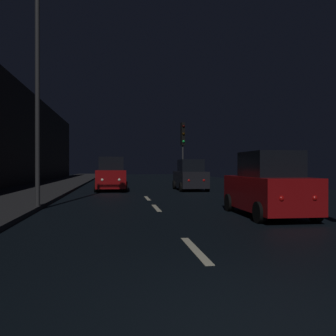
{
  "coord_description": "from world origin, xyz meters",
  "views": [
    {
      "loc": [
        -1.42,
        -3.64,
        1.54
      ],
      "look_at": [
        1.8,
        19.79,
        1.43
      ],
      "focal_mm": 39.45,
      "sensor_mm": 36.0,
      "label": 1
    }
  ],
  "objects": [
    {
      "name": "car_parked_right_near",
      "position": [
        3.2,
        7.2,
        0.91
      ],
      "size": [
        1.83,
        3.96,
        1.99
      ],
      "rotation": [
        0.0,
        0.0,
        1.57
      ],
      "color": "maroon",
      "rests_on": "ground"
    },
    {
      "name": "traffic_light_far_right",
      "position": [
        4.01,
        26.69,
        3.8
      ],
      "size": [
        0.36,
        0.48,
        5.19
      ],
      "rotation": [
        0.0,
        0.0,
        -1.41
      ],
      "color": "#38383A",
      "rests_on": "ground"
    },
    {
      "name": "car_parked_right_far",
      "position": [
        3.2,
        19.55,
        0.9
      ],
      "size": [
        1.81,
        3.92,
        1.97
      ],
      "rotation": [
        0.0,
        0.0,
        1.57
      ],
      "color": "black",
      "rests_on": "ground"
    },
    {
      "name": "lane_centerline",
      "position": [
        0.0,
        8.95,
        0.01
      ],
      "size": [
        0.16,
        13.2,
        0.01
      ],
      "color": "beige",
      "rests_on": "ground"
    },
    {
      "name": "car_approaching_headlights",
      "position": [
        -1.8,
        19.92,
        0.97
      ],
      "size": [
        1.95,
        4.22,
        2.13
      ],
      "rotation": [
        0.0,
        0.0,
        -1.57
      ],
      "color": "maroon",
      "rests_on": "ground"
    },
    {
      "name": "sidewalk_left",
      "position": [
        -6.3,
        24.5,
        0.07
      ],
      "size": [
        4.4,
        84.0,
        0.15
      ],
      "primitive_type": "cube",
      "color": "#28282B",
      "rests_on": "ground"
    },
    {
      "name": "ground",
      "position": [
        0.0,
        24.5,
        -0.01
      ],
      "size": [
        25.01,
        84.0,
        0.02
      ],
      "primitive_type": "cube",
      "color": "black"
    },
    {
      "name": "streetlamp_overhead",
      "position": [
        -3.8,
        9.83,
        5.53
      ],
      "size": [
        1.7,
        0.44,
        8.55
      ],
      "color": "#2D2D30",
      "rests_on": "ground"
    }
  ]
}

